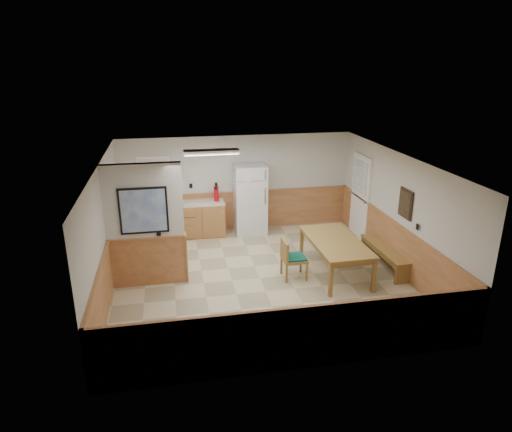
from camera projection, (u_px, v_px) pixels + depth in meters
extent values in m
plane|color=beige|center=(260.00, 278.00, 9.54)|extent=(6.00, 6.00, 0.00)
cube|color=white|center=(260.00, 161.00, 8.71)|extent=(6.00, 6.00, 0.02)
cube|color=silver|center=(237.00, 183.00, 11.90)|extent=(6.00, 0.02, 2.50)
cube|color=silver|center=(398.00, 213.00, 9.66)|extent=(0.02, 6.00, 2.50)
cube|color=silver|center=(104.00, 232.00, 8.58)|extent=(0.02, 6.00, 2.50)
cube|color=#CB7D51|center=(238.00, 211.00, 12.13)|extent=(6.00, 0.04, 1.00)
cube|color=#CB7D51|center=(394.00, 245.00, 9.91)|extent=(0.04, 6.00, 1.00)
cube|color=#CB7D51|center=(109.00, 268.00, 8.83)|extent=(0.04, 6.00, 1.00)
cube|color=silver|center=(143.00, 202.00, 8.74)|extent=(1.50, 0.15, 1.50)
cube|color=#CB7D51|center=(148.00, 261.00, 9.15)|extent=(1.50, 0.17, 1.00)
cube|color=black|center=(144.00, 211.00, 8.70)|extent=(0.92, 0.03, 0.92)
cube|color=silver|center=(144.00, 211.00, 8.68)|extent=(0.84, 0.01, 0.84)
cube|color=#9F6938|center=(197.00, 220.00, 11.68)|extent=(1.40, 0.60, 0.86)
cube|color=#9F6938|center=(138.00, 223.00, 11.41)|extent=(0.06, 0.60, 0.86)
cube|color=#9F6938|center=(168.00, 221.00, 11.55)|extent=(0.06, 0.60, 0.86)
cube|color=beige|center=(180.00, 204.00, 11.46)|extent=(2.20, 0.60, 0.04)
cube|color=beige|center=(180.00, 198.00, 11.71)|extent=(2.20, 0.02, 0.10)
cube|color=white|center=(360.00, 197.00, 11.49)|extent=(0.05, 1.02, 2.15)
cube|color=white|center=(360.00, 197.00, 11.49)|extent=(0.04, 0.90, 2.05)
cube|color=silver|center=(360.00, 177.00, 11.31)|extent=(0.02, 0.76, 0.80)
cube|color=white|center=(154.00, 176.00, 11.41)|extent=(0.80, 0.03, 1.00)
cube|color=silver|center=(154.00, 176.00, 11.39)|extent=(0.70, 0.01, 0.90)
cube|color=#331F14|center=(406.00, 204.00, 9.28)|extent=(0.03, 0.50, 0.60)
cube|color=black|center=(405.00, 204.00, 9.28)|extent=(0.01, 0.42, 0.52)
cube|color=white|center=(212.00, 152.00, 9.79)|extent=(1.20, 0.30, 0.08)
cube|color=white|center=(212.00, 154.00, 9.80)|extent=(1.15, 0.25, 0.01)
cube|color=silver|center=(250.00, 199.00, 11.72)|extent=(0.80, 0.70, 1.81)
cube|color=silver|center=(265.00, 174.00, 11.20)|extent=(0.03, 0.02, 0.23)
cube|color=silver|center=(265.00, 196.00, 11.39)|extent=(0.03, 0.02, 0.43)
cube|color=#AE843F|center=(336.00, 242.00, 9.53)|extent=(1.03, 2.02, 0.05)
cube|color=#AE843F|center=(336.00, 245.00, 9.55)|extent=(0.93, 1.92, 0.10)
cube|color=#AE843F|center=(331.00, 280.00, 8.70)|extent=(0.07, 0.07, 0.70)
cube|color=#AE843F|center=(302.00, 243.00, 10.44)|extent=(0.07, 0.07, 0.70)
cube|color=#AE843F|center=(374.00, 276.00, 8.87)|extent=(0.07, 0.07, 0.70)
cube|color=#AE843F|center=(338.00, 240.00, 10.61)|extent=(0.07, 0.07, 0.70)
cube|color=#AE843F|center=(385.00, 249.00, 9.92)|extent=(0.41, 1.73, 0.05)
cube|color=#AE843F|center=(403.00, 275.00, 9.25)|extent=(0.36, 0.07, 0.40)
cube|color=#AE843F|center=(369.00, 244.00, 10.75)|extent=(0.36, 0.07, 0.40)
cube|color=#AE843F|center=(294.00, 259.00, 9.44)|extent=(0.49, 0.49, 0.06)
cube|color=#0F4D3D|center=(294.00, 257.00, 9.42)|extent=(0.45, 0.45, 0.03)
cube|color=#AE843F|center=(284.00, 250.00, 9.32)|extent=(0.06, 0.49, 0.40)
cube|color=#0F4D3D|center=(274.00, 250.00, 9.28)|extent=(0.02, 0.43, 0.34)
cube|color=#AE843F|center=(287.00, 274.00, 9.27)|extent=(0.04, 0.04, 0.39)
cube|color=#AE843F|center=(281.00, 265.00, 9.67)|extent=(0.04, 0.04, 0.39)
cube|color=#AE843F|center=(307.00, 272.00, 9.36)|extent=(0.04, 0.04, 0.39)
cube|color=#AE843F|center=(301.00, 264.00, 9.75)|extent=(0.04, 0.04, 0.39)
cylinder|color=#B90915|center=(216.00, 194.00, 11.53)|extent=(0.15, 0.15, 0.40)
cylinder|color=black|center=(216.00, 184.00, 11.45)|extent=(0.07, 0.07, 0.09)
cylinder|color=#188632|center=(157.00, 200.00, 11.28)|extent=(0.08, 0.08, 0.24)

